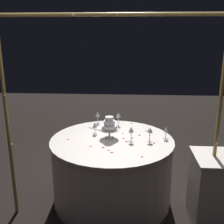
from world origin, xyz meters
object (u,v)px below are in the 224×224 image
at_px(wine_glass_4, 95,126).
at_px(wine_glass_1, 150,131).
at_px(wine_glass_2, 98,115).
at_px(wine_glass_5, 118,116).
at_px(decorative_arch, 110,91).
at_px(tiered_cake, 109,126).
at_px(wine_glass_0, 166,130).
at_px(side_table, 216,190).
at_px(cake_knife, 99,130).
at_px(wine_glass_3, 131,130).
at_px(main_table, 112,170).

bearing_deg(wine_glass_4, wine_glass_1, 162.15).
height_order(wine_glass_2, wine_glass_5, wine_glass_5).
height_order(decorative_arch, tiered_cake, decorative_arch).
relative_size(decorative_arch, wine_glass_0, 14.86).
relative_size(side_table, cake_knife, 2.97).
distance_m(wine_glass_0, wine_glass_3, 0.41).
bearing_deg(wine_glass_1, side_table, 155.75).
height_order(side_table, tiered_cake, tiered_cake).
relative_size(wine_glass_1, wine_glass_4, 1.11).
bearing_deg(wine_glass_2, wine_glass_4, 91.72).
height_order(decorative_arch, wine_glass_4, decorative_arch).
bearing_deg(wine_glass_3, wine_glass_0, -165.06).
xyz_separation_m(main_table, wine_glass_2, (0.23, -0.58, 0.50)).
bearing_deg(tiered_cake, wine_glass_3, 159.50).
distance_m(decorative_arch, wine_glass_1, 0.72).
bearing_deg(wine_glass_4, tiered_cake, 146.12).
distance_m(decorative_arch, wine_glass_2, 1.06).
height_order(main_table, wine_glass_3, wine_glass_3).
relative_size(main_table, wine_glass_0, 9.76).
xyz_separation_m(side_table, wine_glass_3, (0.89, -0.30, 0.53)).
distance_m(wine_glass_1, wine_glass_4, 0.67).
xyz_separation_m(main_table, wine_glass_1, (-0.42, 0.04, 0.51)).
relative_size(decorative_arch, side_table, 2.86).
relative_size(wine_glass_2, cake_knife, 0.64).
distance_m(wine_glass_1, wine_glass_5, 0.66).
bearing_deg(wine_glass_0, cake_knife, -16.59).
distance_m(wine_glass_2, wine_glass_3, 0.77).
relative_size(wine_glass_3, wine_glass_5, 0.98).
distance_m(side_table, wine_glass_5, 1.45).
distance_m(side_table, wine_glass_1, 0.91).
bearing_deg(side_table, wine_glass_0, -39.26).
bearing_deg(wine_glass_1, wine_glass_5, -55.34).
height_order(main_table, wine_glass_0, wine_glass_0).
xyz_separation_m(decorative_arch, cake_knife, (0.18, -0.62, -0.62)).
distance_m(wine_glass_1, wine_glass_2, 0.90).
relative_size(tiered_cake, wine_glass_0, 1.78).
bearing_deg(decorative_arch, tiered_cake, -85.19).
distance_m(tiered_cake, wine_glass_5, 0.46).
bearing_deg(tiered_cake, wine_glass_5, -100.53).
bearing_deg(wine_glass_1, wine_glass_2, -43.39).
bearing_deg(wine_glass_1, cake_knife, -28.73).
height_order(tiered_cake, wine_glass_1, tiered_cake).
relative_size(main_table, wine_glass_2, 8.71).
bearing_deg(wine_glass_0, wine_glass_2, -31.77).
bearing_deg(side_table, decorative_arch, -0.99).
bearing_deg(tiered_cake, decorative_arch, 94.81).
bearing_deg(wine_glass_5, decorative_arch, 86.30).
relative_size(side_table, wine_glass_4, 5.11).
bearing_deg(tiered_cake, main_table, 129.09).
xyz_separation_m(wine_glass_1, wine_glass_5, (0.37, -0.54, 0.01)).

